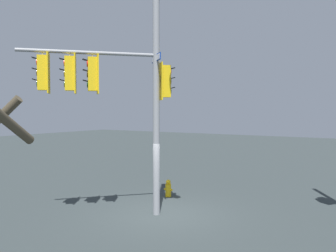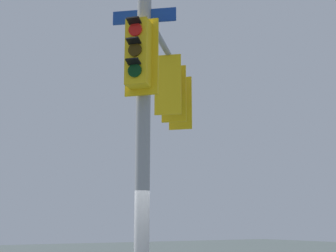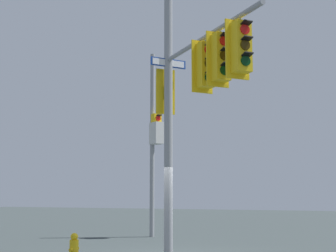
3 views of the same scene
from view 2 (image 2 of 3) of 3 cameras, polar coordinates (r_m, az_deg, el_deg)
The scene contains 1 object.
main_signal_pole_assembly at distance 8.88m, azimuth -1.75°, elevation 6.75°, with size 5.10×3.87×8.75m.
Camera 2 is at (3.26, 6.28, 2.00)m, focal length 49.03 mm.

